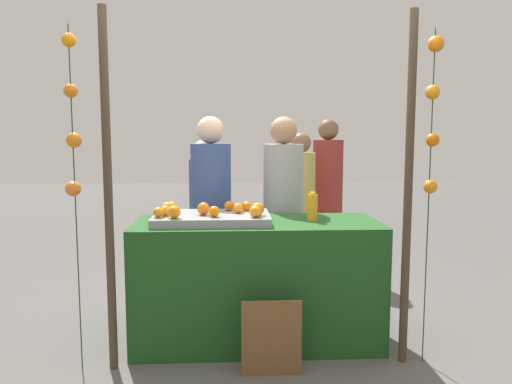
% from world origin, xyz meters
% --- Properties ---
extents(ground_plane, '(24.00, 24.00, 0.00)m').
position_xyz_m(ground_plane, '(0.00, 0.00, 0.00)').
color(ground_plane, '#565451').
extents(stall_counter, '(1.80, 0.73, 0.91)m').
position_xyz_m(stall_counter, '(0.00, 0.00, 0.46)').
color(stall_counter, '#1E4C1E').
rests_on(stall_counter, ground_plane).
extents(orange_tray, '(0.84, 0.52, 0.06)m').
position_xyz_m(orange_tray, '(-0.33, -0.02, 0.94)').
color(orange_tray, gray).
rests_on(orange_tray, stall_counter).
extents(orange_0, '(0.07, 0.07, 0.07)m').
position_xyz_m(orange_0, '(-0.07, 0.12, 1.01)').
color(orange_0, orange).
rests_on(orange_0, orange_tray).
extents(orange_1, '(0.09, 0.09, 0.09)m').
position_xyz_m(orange_1, '(-0.58, -0.19, 1.02)').
color(orange_1, orange).
rests_on(orange_1, orange_tray).
extents(orange_2, '(0.08, 0.08, 0.08)m').
position_xyz_m(orange_2, '(-0.63, 0.10, 1.01)').
color(orange_2, orange).
rests_on(orange_2, orange_tray).
extents(orange_3, '(0.07, 0.07, 0.07)m').
position_xyz_m(orange_3, '(-0.20, 0.14, 1.01)').
color(orange_3, orange).
rests_on(orange_3, orange_tray).
extents(orange_4, '(0.08, 0.08, 0.08)m').
position_xyz_m(orange_4, '(-0.31, -0.14, 1.01)').
color(orange_4, orange).
rests_on(orange_4, orange_tray).
extents(orange_5, '(0.09, 0.09, 0.09)m').
position_xyz_m(orange_5, '(-0.65, 0.01, 1.01)').
color(orange_5, orange).
rests_on(orange_5, orange_tray).
extents(orange_6, '(0.07, 0.07, 0.07)m').
position_xyz_m(orange_6, '(-0.70, -0.16, 1.01)').
color(orange_6, orange).
rests_on(orange_6, orange_tray).
extents(orange_7, '(0.07, 0.07, 0.07)m').
position_xyz_m(orange_7, '(-0.14, 0.02, 1.01)').
color(orange_7, orange).
rests_on(orange_7, orange_tray).
extents(orange_8, '(0.08, 0.08, 0.08)m').
position_xyz_m(orange_8, '(-0.66, -0.08, 1.01)').
color(orange_8, orange).
rests_on(orange_8, orange_tray).
extents(orange_9, '(0.09, 0.09, 0.09)m').
position_xyz_m(orange_9, '(-0.39, -0.05, 1.02)').
color(orange_9, orange).
rests_on(orange_9, orange_tray).
extents(orange_10, '(0.09, 0.09, 0.09)m').
position_xyz_m(orange_10, '(0.00, -0.09, 1.02)').
color(orange_10, orange).
rests_on(orange_10, orange_tray).
extents(orange_11, '(0.08, 0.08, 0.08)m').
position_xyz_m(orange_11, '(-0.02, -0.18, 1.01)').
color(orange_11, orange).
rests_on(orange_11, orange_tray).
extents(juice_bottle, '(0.07, 0.07, 0.21)m').
position_xyz_m(juice_bottle, '(0.41, 0.02, 1.01)').
color(juice_bottle, orange).
rests_on(juice_bottle, stall_counter).
extents(chalkboard_sign, '(0.39, 0.03, 0.51)m').
position_xyz_m(chalkboard_sign, '(0.06, -0.56, 0.24)').
color(chalkboard_sign, brown).
rests_on(chalkboard_sign, ground_plane).
extents(vendor_left, '(0.34, 0.34, 1.70)m').
position_xyz_m(vendor_left, '(-0.36, 0.62, 0.79)').
color(vendor_left, '#384C8C').
rests_on(vendor_left, ground_plane).
extents(vendor_right, '(0.34, 0.34, 1.69)m').
position_xyz_m(vendor_right, '(0.25, 0.57, 0.79)').
color(vendor_right, '#99999E').
rests_on(vendor_right, ground_plane).
extents(crowd_person_0, '(0.30, 0.30, 1.48)m').
position_xyz_m(crowd_person_0, '(-0.48, 1.65, 0.69)').
color(crowd_person_0, '#384C8C').
rests_on(crowd_person_0, ground_plane).
extents(crowd_person_1, '(0.31, 0.31, 1.56)m').
position_xyz_m(crowd_person_1, '(0.56, 1.68, 0.72)').
color(crowd_person_1, tan).
rests_on(crowd_person_1, ground_plane).
extents(crowd_person_2, '(0.34, 0.34, 1.71)m').
position_xyz_m(crowd_person_2, '(0.91, 2.02, 0.79)').
color(crowd_person_2, maroon).
rests_on(crowd_person_2, ground_plane).
extents(canopy_post_left, '(0.06, 0.06, 2.34)m').
position_xyz_m(canopy_post_left, '(-0.98, -0.40, 1.17)').
color(canopy_post_left, '#473828').
rests_on(canopy_post_left, ground_plane).
extents(canopy_post_right, '(0.06, 0.06, 2.34)m').
position_xyz_m(canopy_post_right, '(0.98, -0.40, 1.17)').
color(canopy_post_right, '#473828').
rests_on(canopy_post_right, ground_plane).
extents(garland_strand_left, '(0.11, 0.11, 2.22)m').
position_xyz_m(garland_strand_left, '(-1.18, -0.42, 1.59)').
color(garland_strand_left, '#2D4C23').
rests_on(garland_strand_left, ground_plane).
extents(garland_strand_right, '(0.11, 0.11, 2.22)m').
position_xyz_m(garland_strand_right, '(1.12, -0.42, 1.70)').
color(garland_strand_right, '#2D4C23').
rests_on(garland_strand_right, ground_plane).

